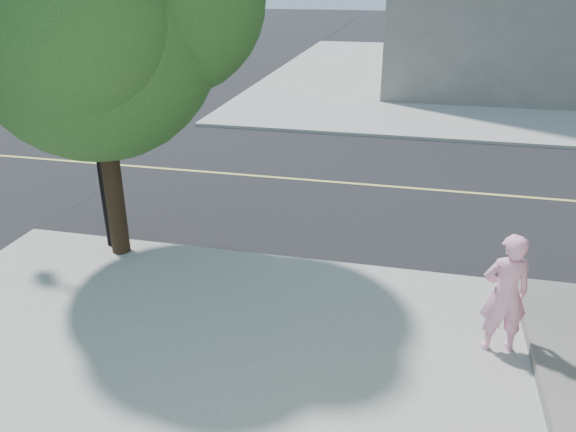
# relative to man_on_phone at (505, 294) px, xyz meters

# --- Properties ---
(ground) EXTENTS (140.00, 140.00, 0.00)m
(ground) POSITION_rel_man_on_phone_xyz_m (-7.96, 2.07, -1.02)
(ground) COLOR black
(ground) RESTS_ON ground
(road_ew) EXTENTS (140.00, 9.00, 0.01)m
(road_ew) POSITION_rel_man_on_phone_xyz_m (-7.96, 6.57, -1.01)
(road_ew) COLOR black
(road_ew) RESTS_ON ground
(sidewalk_ne) EXTENTS (29.00, 25.00, 0.12)m
(sidewalk_ne) POSITION_rel_man_on_phone_xyz_m (5.54, 23.57, -0.96)
(sidewalk_ne) COLOR #999891
(sidewalk_ne) RESTS_ON ground
(man_on_phone) EXTENTS (0.73, 0.55, 1.80)m
(man_on_phone) POSITION_rel_man_on_phone_xyz_m (0.00, 0.00, 0.00)
(man_on_phone) COLOR #F19DC1
(man_on_phone) RESTS_ON sidewalk_se
(street_tree) EXTENTS (5.19, 4.71, 6.88)m
(street_tree) POSITION_rel_man_on_phone_xyz_m (-6.57, 1.58, 3.54)
(street_tree) COLOR black
(street_tree) RESTS_ON sidewalk_se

